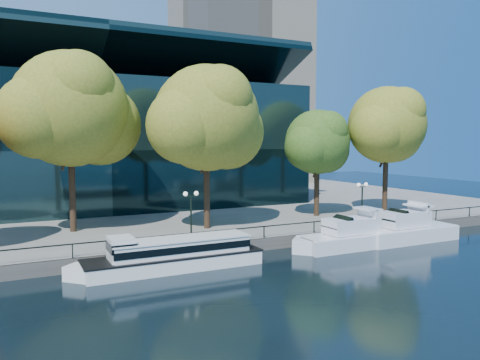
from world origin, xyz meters
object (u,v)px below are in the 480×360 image
cruiser_near (352,236)px  lamp_1 (191,205)px  tour_boat (170,254)px  tree_2 (73,112)px  cruiser_far (405,229)px  tree_3 (209,121)px  lamp_2 (362,194)px  tree_4 (319,143)px  tree_5 (388,127)px

cruiser_near → lamp_1: bearing=163.1°
tour_boat → tree_2: size_ratio=0.87×
cruiser_far → tree_3: tree_3 is taller
lamp_2 → tree_4: bearing=95.0°
cruiser_near → tree_3: bearing=136.9°
tree_4 → lamp_2: tree_4 is taller
cruiser_far → lamp_1: bearing=167.5°
cruiser_far → tree_4: tree_4 is taller
cruiser_near → lamp_1: (-12.88, 3.90, 2.96)m
tree_3 → lamp_2: size_ratio=3.68×
tree_5 → lamp_1: (-24.79, -4.59, -6.58)m
tree_3 → lamp_1: bearing=-126.4°
tour_boat → lamp_2: (20.20, 3.56, 2.87)m
lamp_1 → tree_5: bearing=10.5°
tree_2 → tree_5: tree_2 is taller
lamp_2 → tree_2: bearing=161.0°
lamp_1 → lamp_2: bearing=0.0°
cruiser_near → tree_5: tree_5 is taller
tree_2 → tree_5: bearing=-7.0°
cruiser_near → tree_4: (3.89, 10.24, 7.70)m
cruiser_far → lamp_1: lamp_1 is taller
tree_3 → tree_4: (13.21, 1.51, -2.10)m
cruiser_near → lamp_1: lamp_1 is taller
tour_boat → tree_2: bearing=111.5°
cruiser_far → tree_5: bearing=55.0°
tree_2 → lamp_2: 27.47m
lamp_2 → cruiser_near: bearing=-138.7°
lamp_2 → tour_boat: bearing=-170.0°
tree_2 → lamp_2: size_ratio=3.91×
tree_2 → tree_4: size_ratio=1.39×
cruiser_far → tree_2: 31.04m
tree_4 → tour_boat: bearing=-153.3°
tree_3 → tree_2: bearing=161.5°
tree_4 → lamp_2: 7.94m
tree_2 → lamp_1: 13.75m
tree_2 → tree_5: size_ratio=1.13×
tour_boat → cruiser_far: bearing=-1.5°
tree_5 → lamp_2: tree_5 is taller
tree_4 → tree_3: bearing=-173.5°
tour_boat → lamp_2: lamp_2 is taller
tree_4 → tree_5: 8.41m
lamp_1 → cruiser_near: bearing=-16.9°
cruiser_near → tree_3: tree_3 is taller
lamp_1 → tree_3: bearing=53.6°
tree_5 → lamp_1: 26.05m
cruiser_far → tree_4: size_ratio=0.95×
cruiser_near → tree_4: bearing=69.2°
tree_4 → tree_5: (8.02, -1.75, 1.83)m
cruiser_near → cruiser_far: (5.79, -0.22, 0.09)m
cruiser_near → tree_2: size_ratio=0.72×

